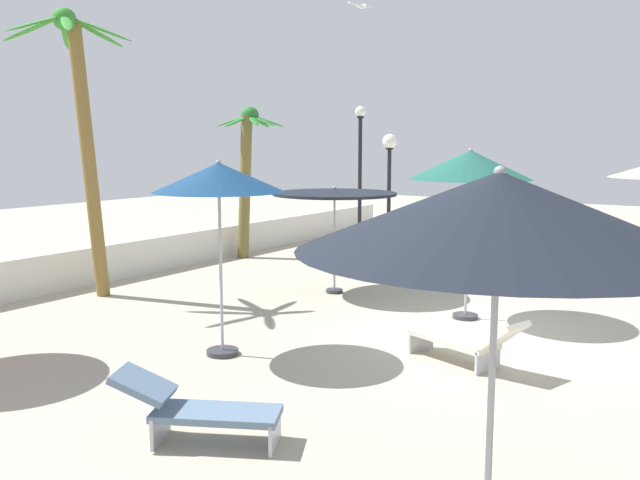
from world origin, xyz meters
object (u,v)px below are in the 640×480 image
object	(u,v)px
lamp_post_2	(360,168)
lounge_chair_0	(466,340)
lounge_chair_2	(490,252)
seagull_0	(362,6)
lounge_chair_1	(197,408)
palm_tree_1	(247,163)
patio_umbrella_1	(219,180)
lamp_post_1	(389,172)
patio_umbrella_2	(498,213)
planter	(567,272)
palm_tree_0	(82,125)
patio_umbrella_4	(470,166)
patio_umbrella_0	(335,197)

from	to	relation	value
lamp_post_2	lounge_chair_0	distance (m)	11.33
lounge_chair_2	seagull_0	distance (m)	7.54
lounge_chair_1	palm_tree_1	bearing A→B (deg)	36.77
patio_umbrella_1	lamp_post_1	distance (m)	10.63
lounge_chair_1	seagull_0	world-z (taller)	seagull_0
patio_umbrella_2	planter	size ratio (longest dim) A/B	3.71
lounge_chair_0	lounge_chair_2	world-z (taller)	same
patio_umbrella_2	lounge_chair_1	bearing A→B (deg)	78.44
planter	lamp_post_1	bearing A→B (deg)	68.28
lounge_chair_2	lounge_chair_0	bearing A→B (deg)	-163.44
lounge_chair_2	seagull_0	xyz separation A→B (m)	(-1.16, 3.42, 6.62)
palm_tree_0	lamp_post_1	xyz separation A→B (m)	(8.98, -2.52, -1.22)
patio_umbrella_1	lamp_post_2	world-z (taller)	lamp_post_2
lamp_post_1	lounge_chair_1	size ratio (longest dim) A/B	1.90
lounge_chair_2	seagull_0	bearing A→B (deg)	108.73
palm_tree_0	seagull_0	size ratio (longest dim) A/B	6.02
palm_tree_1	planter	xyz separation A→B (m)	(0.62, -8.94, -2.38)
palm_tree_0	lounge_chair_2	bearing A→B (deg)	-34.91
lounge_chair_0	lounge_chair_2	bearing A→B (deg)	16.56
lounge_chair_2	palm_tree_1	bearing A→B (deg)	110.39
lamp_post_2	lounge_chair_2	distance (m)	4.96
lounge_chair_2	seagull_0	world-z (taller)	seagull_0
lamp_post_1	seagull_0	distance (m)	4.84
lounge_chair_1	palm_tree_0	bearing A→B (deg)	60.33
patio_umbrella_1	lamp_post_1	bearing A→B (deg)	13.24
lamp_post_2	seagull_0	world-z (taller)	seagull_0
patio_umbrella_4	palm_tree_1	world-z (taller)	palm_tree_1
patio_umbrella_0	patio_umbrella_1	bearing A→B (deg)	-169.65
lounge_chair_2	seagull_0	size ratio (longest dim) A/B	1.92
palm_tree_1	lounge_chair_0	world-z (taller)	palm_tree_1
patio_umbrella_0	lounge_chair_1	xyz separation A→B (m)	(-7.23, -2.72, -1.75)
patio_umbrella_0	palm_tree_1	size ratio (longest dim) A/B	0.62
lounge_chair_0	seagull_0	bearing A→B (deg)	39.73
lounge_chair_0	lounge_chair_2	xyz separation A→B (m)	(8.21, 2.44, -0.00)
lamp_post_1	planter	bearing A→B (deg)	-111.72
palm_tree_1	seagull_0	size ratio (longest dim) A/B	4.40
patio_umbrella_1	lounge_chair_2	size ratio (longest dim) A/B	1.60
patio_umbrella_0	palm_tree_0	distance (m)	5.51
patio_umbrella_4	seagull_0	xyz separation A→B (m)	(4.47, 4.87, 4.12)
lamp_post_1	lamp_post_2	bearing A→B (deg)	88.56
palm_tree_0	seagull_0	distance (m)	8.41
patio_umbrella_2	patio_umbrella_0	bearing A→B (deg)	38.22
patio_umbrella_2	lamp_post_1	size ratio (longest dim) A/B	0.88
lamp_post_2	lounge_chair_2	bearing A→B (deg)	-96.95
lounge_chair_1	seagull_0	distance (m)	13.70
patio_umbrella_4	planter	world-z (taller)	patio_umbrella_4
patio_umbrella_0	lounge_chair_1	world-z (taller)	patio_umbrella_0
palm_tree_1	patio_umbrella_1	bearing A→B (deg)	-143.13
patio_umbrella_2	lounge_chair_0	distance (m)	5.81
palm_tree_0	lounge_chair_0	size ratio (longest dim) A/B	3.06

